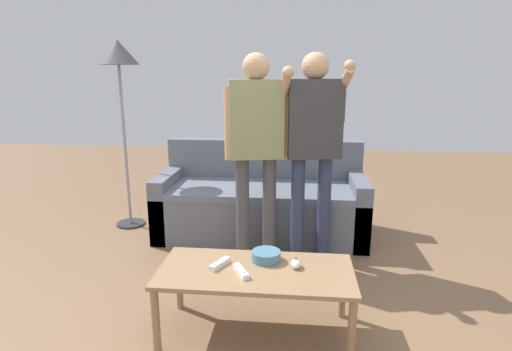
# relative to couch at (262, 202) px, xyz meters

# --- Properties ---
(ground_plane) EXTENTS (12.00, 12.00, 0.00)m
(ground_plane) POSITION_rel_couch_xyz_m (0.03, -1.51, -0.30)
(ground_plane) COLOR brown
(couch) EXTENTS (1.88, 0.83, 0.85)m
(couch) POSITION_rel_couch_xyz_m (0.00, 0.00, 0.00)
(couch) COLOR slate
(couch) RESTS_ON ground
(coffee_table) EXTENTS (1.10, 0.51, 0.41)m
(coffee_table) POSITION_rel_couch_xyz_m (0.10, -1.58, 0.06)
(coffee_table) COLOR #997551
(coffee_table) RESTS_ON ground
(snack_bowl) EXTENTS (0.17, 0.17, 0.06)m
(snack_bowl) POSITION_rel_couch_xyz_m (0.15, -1.46, 0.14)
(snack_bowl) COLOR teal
(snack_bowl) RESTS_ON coffee_table
(game_remote_nunchuk) EXTENTS (0.06, 0.09, 0.05)m
(game_remote_nunchuk) POSITION_rel_couch_xyz_m (0.33, -1.54, 0.13)
(game_remote_nunchuk) COLOR white
(game_remote_nunchuk) RESTS_ON coffee_table
(floor_lamp) EXTENTS (0.37, 0.37, 1.77)m
(floor_lamp) POSITION_rel_couch_xyz_m (-1.32, 0.07, 1.26)
(floor_lamp) COLOR #2D2D33
(floor_lamp) RESTS_ON ground
(player_right) EXTENTS (0.51, 0.32, 1.63)m
(player_right) POSITION_rel_couch_xyz_m (0.44, -0.55, 0.73)
(player_right) COLOR #2D3856
(player_right) RESTS_ON ground
(player_center) EXTENTS (0.52, 0.35, 1.63)m
(player_center) POSITION_rel_couch_xyz_m (0.01, -0.60, 0.72)
(player_center) COLOR #47474C
(player_center) RESTS_ON ground
(game_remote_wand_near) EXTENTS (0.10, 0.16, 0.03)m
(game_remote_wand_near) POSITION_rel_couch_xyz_m (-0.11, -1.56, 0.12)
(game_remote_wand_near) COLOR white
(game_remote_wand_near) RESTS_ON coffee_table
(game_remote_wand_far) EXTENTS (0.11, 0.16, 0.03)m
(game_remote_wand_far) POSITION_rel_couch_xyz_m (0.02, -1.64, 0.12)
(game_remote_wand_far) COLOR white
(game_remote_wand_far) RESTS_ON coffee_table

